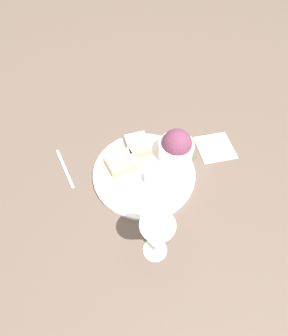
# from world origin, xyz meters

# --- Properties ---
(ground_plane) EXTENTS (4.00, 4.00, 0.00)m
(ground_plane) POSITION_xyz_m (0.00, 0.00, 0.00)
(ground_plane) COLOR brown
(dinner_plate) EXTENTS (0.32, 0.32, 0.01)m
(dinner_plate) POSITION_xyz_m (0.00, 0.00, 0.01)
(dinner_plate) COLOR white
(dinner_plate) RESTS_ON ground_plane
(salad_bowl) EXTENTS (0.11, 0.11, 0.10)m
(salad_bowl) POSITION_xyz_m (0.10, -0.07, 0.06)
(salad_bowl) COLOR white
(salad_bowl) RESTS_ON dinner_plate
(sauce_ramekin) EXTENTS (0.06, 0.06, 0.03)m
(sauce_ramekin) POSITION_xyz_m (-0.02, -0.04, 0.03)
(sauce_ramekin) COLOR white
(sauce_ramekin) RESTS_ON dinner_plate
(cheese_toast_near) EXTENTS (0.12, 0.11, 0.03)m
(cheese_toast_near) POSITION_xyz_m (-0.00, 0.08, 0.03)
(cheese_toast_near) COLOR tan
(cheese_toast_near) RESTS_ON dinner_plate
(cheese_toast_far) EXTENTS (0.12, 0.11, 0.03)m
(cheese_toast_far) POSITION_xyz_m (0.09, 0.06, 0.03)
(cheese_toast_far) COLOR tan
(cheese_toast_far) RESTS_ON dinner_plate
(wine_glass) EXTENTS (0.08, 0.08, 0.17)m
(wine_glass) POSITION_xyz_m (-0.22, -0.12, 0.12)
(wine_glass) COLOR silver
(wine_glass) RESTS_ON ground_plane
(napkin) EXTENTS (0.16, 0.16, 0.01)m
(napkin) POSITION_xyz_m (0.19, -0.19, 0.00)
(napkin) COLOR beige
(napkin) RESTS_ON ground_plane
(fork) EXTENTS (0.11, 0.13, 0.01)m
(fork) POSITION_xyz_m (-0.07, 0.25, 0.00)
(fork) COLOR silver
(fork) RESTS_ON ground_plane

